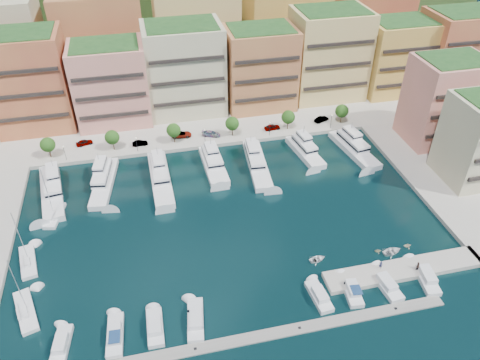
{
  "coord_description": "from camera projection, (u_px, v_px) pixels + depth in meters",
  "views": [
    {
      "loc": [
        -14.96,
        -75.53,
        68.26
      ],
      "look_at": [
        3.89,
        6.2,
        6.0
      ],
      "focal_mm": 35.0,
      "sensor_mm": 36.0,
      "label": 1
    }
  ],
  "objects": [
    {
      "name": "tender_1",
      "position": [
        378.0,
        251.0,
        94.61
      ],
      "size": [
        1.64,
        1.48,
        0.76
      ],
      "primitive_type": "imported",
      "rotation": [
        0.0,
        0.0,
        1.38
      ],
      "color": "#C1BB93",
      "rests_on": "ground"
    },
    {
      "name": "sailboat_2",
      "position": [
        55.0,
        216.0,
        103.2
      ],
      "size": [
        4.45,
        8.76,
        13.2
      ],
      "color": "white",
      "rests_on": "ground"
    },
    {
      "name": "ground",
      "position": [
        229.0,
        221.0,
        102.48
      ],
      "size": [
        400.0,
        400.0,
        0.0
      ],
      "primitive_type": "plane",
      "color": "black",
      "rests_on": "ground"
    },
    {
      "name": "tree_3",
      "position": [
        232.0,
        124.0,
        127.31
      ],
      "size": [
        3.8,
        3.8,
        5.65
      ],
      "color": "#473323",
      "rests_on": "north_quay"
    },
    {
      "name": "yacht_5",
      "position": [
        304.0,
        149.0,
        123.37
      ],
      "size": [
        6.37,
        16.05,
        7.3
      ],
      "color": "white",
      "rests_on": "ground"
    },
    {
      "name": "backblock_1",
      "position": [
        102.0,
        41.0,
        146.33
      ],
      "size": [
        26.0,
        18.0,
        30.0
      ],
      "primitive_type": "cube",
      "color": "#BF8447",
      "rests_on": "north_quay"
    },
    {
      "name": "tree_5",
      "position": [
        342.0,
        111.0,
        133.09
      ],
      "size": [
        3.8,
        3.8,
        5.65
      ],
      "color": "#473323",
      "rests_on": "north_quay"
    },
    {
      "name": "car_5",
      "position": [
        321.0,
        119.0,
        135.36
      ],
      "size": [
        4.77,
        3.18,
        1.49
      ],
      "primitive_type": "imported",
      "rotation": [
        0.0,
        0.0,
        1.96
      ],
      "color": "gray",
      "rests_on": "north_quay"
    },
    {
      "name": "person_0",
      "position": [
        381.0,
        265.0,
        89.48
      ],
      "size": [
        0.75,
        0.77,
        1.78
      ],
      "primitive_type": "imported",
      "rotation": [
        0.0,
        0.0,
        2.29
      ],
      "color": "navy",
      "rests_on": "finger_pier"
    },
    {
      "name": "apartment_3",
      "position": [
        184.0,
        69.0,
        134.57
      ],
      "size": [
        22.0,
        16.5,
        25.8
      ],
      "color": "beige",
      "rests_on": "north_quay"
    },
    {
      "name": "sailboat_1",
      "position": [
        28.0,
        262.0,
        92.12
      ],
      "size": [
        4.54,
        9.59,
        13.2
      ],
      "color": "white",
      "rests_on": "ground"
    },
    {
      "name": "tender_0",
      "position": [
        318.0,
        259.0,
        92.77
      ],
      "size": [
        3.78,
        2.96,
        0.71
      ],
      "primitive_type": "imported",
      "rotation": [
        0.0,
        0.0,
        1.72
      ],
      "color": "white",
      "rests_on": "ground"
    },
    {
      "name": "person_1",
      "position": [
        417.0,
        266.0,
        89.22
      ],
      "size": [
        0.9,
        0.71,
        1.82
      ],
      "primitive_type": "imported",
      "rotation": [
        0.0,
        0.0,
        3.12
      ],
      "color": "#48342B",
      "rests_on": "finger_pier"
    },
    {
      "name": "backblock_0",
      "position": [
        0.0,
        49.0,
        140.92
      ],
      "size": [
        26.0,
        18.0,
        30.0
      ],
      "primitive_type": "cube",
      "color": "beige",
      "rests_on": "north_quay"
    },
    {
      "name": "tender_2",
      "position": [
        392.0,
        251.0,
        94.4
      ],
      "size": [
        4.42,
        3.44,
        0.84
      ],
      "primitive_type": "imported",
      "rotation": [
        0.0,
        0.0,
        1.71
      ],
      "color": "silver",
      "rests_on": "ground"
    },
    {
      "name": "apartment_4",
      "position": [
        260.0,
        68.0,
        137.57
      ],
      "size": [
        20.0,
        15.5,
        23.8
      ],
      "color": "#BF8447",
      "rests_on": "north_quay"
    },
    {
      "name": "car_4",
      "position": [
        272.0,
        127.0,
        131.68
      ],
      "size": [
        4.67,
        2.28,
        1.53
      ],
      "primitive_type": "imported",
      "rotation": [
        0.0,
        0.0,
        1.68
      ],
      "color": "gray",
      "rests_on": "north_quay"
    },
    {
      "name": "yacht_6",
      "position": [
        353.0,
        147.0,
        124.46
      ],
      "size": [
        7.37,
        19.62,
        7.3
      ],
      "color": "white",
      "rests_on": "ground"
    },
    {
      "name": "car_2",
      "position": [
        181.0,
        134.0,
        128.51
      ],
      "size": [
        5.7,
        3.08,
        1.52
      ],
      "primitive_type": "imported",
      "rotation": [
        0.0,
        0.0,
        1.47
      ],
      "color": "gray",
      "rests_on": "north_quay"
    },
    {
      "name": "cruiser_3",
      "position": [
        196.0,
        320.0,
        80.91
      ],
      "size": [
        3.93,
        9.19,
        2.55
      ],
      "color": "silver",
      "rests_on": "ground"
    },
    {
      "name": "apartment_east_a",
      "position": [
        445.0,
        100.0,
        121.98
      ],
      "size": [
        18.0,
        14.5,
        22.8
      ],
      "color": "#E1897D",
      "rests_on": "east_quay"
    },
    {
      "name": "lamppost_3",
      "position": [
        270.0,
        126.0,
        127.86
      ],
      "size": [
        0.3,
        0.3,
        4.2
      ],
      "color": "black",
      "rests_on": "north_quay"
    },
    {
      "name": "tree_4",
      "position": [
        288.0,
        117.0,
        130.2
      ],
      "size": [
        3.8,
        3.8,
        5.65
      ],
      "color": "#473323",
      "rests_on": "north_quay"
    },
    {
      "name": "hillside",
      "position": [
        173.0,
        44.0,
        188.55
      ],
      "size": [
        240.0,
        40.0,
        58.0
      ],
      "primitive_type": "cube",
      "color": "#1D3315",
      "rests_on": "ground"
    },
    {
      "name": "lamppost_0",
      "position": [
        64.0,
        151.0,
        118.12
      ],
      "size": [
        0.3,
        0.3,
        4.2
      ],
      "color": "black",
      "rests_on": "north_quay"
    },
    {
      "name": "sailboat_0",
      "position": [
        26.0,
        312.0,
        82.59
      ],
      "size": [
        5.59,
        10.48,
        13.2
      ],
      "color": "white",
      "rests_on": "ground"
    },
    {
      "name": "backblock_4",
      "position": [
        367.0,
        20.0,
        162.58
      ],
      "size": [
        26.0,
        18.0,
        30.0
      ],
      "primitive_type": "cube",
      "color": "#C07640",
      "rests_on": "north_quay"
    },
    {
      "name": "tender_3",
      "position": [
        407.0,
        245.0,
        95.72
      ],
      "size": [
        1.74,
        1.52,
        0.89
      ],
      "primitive_type": "imported",
      "rotation": [
        0.0,
        0.0,
        1.54
      ],
      "color": "beige",
      "rests_on": "ground"
    },
    {
      "name": "car_0",
      "position": [
        84.0,
        142.0,
        125.19
      ],
      "size": [
        4.68,
        2.86,
        1.49
      ],
      "primitive_type": "imported",
      "rotation": [
        0.0,
        0.0,
        1.84
      ],
      "color": "gray",
      "rests_on": "north_quay"
    },
    {
      "name": "lamppost_4",
      "position": [
        331.0,
        119.0,
        131.11
      ],
      "size": [
        0.3,
        0.3,
        4.2
      ],
      "color": "black",
      "rests_on": "north_quay"
    },
    {
      "name": "cruiser_9",
      "position": [
        425.0,
        276.0,
        88.86
      ],
      "size": [
        3.98,
        9.42,
        2.55
      ],
      "color": "silver",
      "rests_on": "ground"
    },
    {
      "name": "car_1",
      "position": [
        140.0,
        143.0,
        125.0
      ],
      "size": [
        4.12,
        1.53,
        1.35
      ],
      "primitive_type": "imported",
      "rotation": [
        0.0,
        0.0,
        1.6
      ],
      "color": "gray",
      "rests_on": "north_quay"
    },
    {
      "name": "backblock_3",
      "position": [
        285.0,
        27.0,
        157.16
      ],
      "size": [
        26.0,
        18.0,
        30.0
      ],
      "primitive_type": "cube",
      "color": "gold",
      "rests_on": "north_quay"
    },
    {
      "name": "cruiser_6",
      "position": [
        319.0,
        296.0,
        85.02
      ],
      "size": [
        3.18,
        7.56,
        2.55
      ],
      "color": "silver",
      "rests_on": "ground"
    },
    {
      "name": "apartment_7",
      "position": [
        458.0,
        50.0,
        147.26
      ],
      "size": [
        22.0,
        16.5,
        24.8
      ],
      "color": "#C07640",
      "rests_on": "north_quay"
    },
    {
      "name": "south_pontoon",
      "position": [
        248.0,
        339.0,
        78.47
      ],
      "size": [
        72.0,
        2.2,
        0.35
      ],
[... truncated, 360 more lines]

